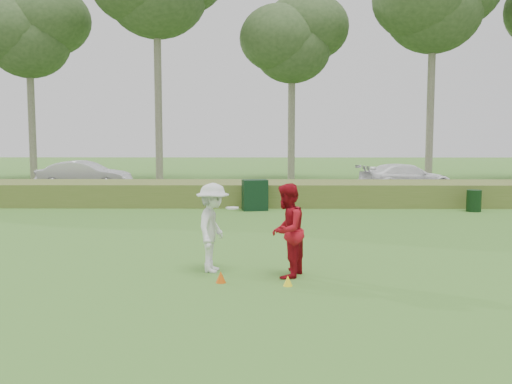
{
  "coord_description": "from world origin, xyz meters",
  "views": [
    {
      "loc": [
        0.15,
        -11.15,
        2.83
      ],
      "look_at": [
        0.0,
        4.0,
        1.3
      ],
      "focal_mm": 40.0,
      "sensor_mm": 36.0,
      "label": 1
    }
  ],
  "objects_px": {
    "player_white": "(213,228)",
    "cone_orange": "(221,277)",
    "player_red": "(287,230)",
    "cone_yellow": "(288,281)",
    "trash_bin": "(474,201)",
    "car_mid": "(85,176)",
    "utility_cabinet": "(255,195)",
    "car_right": "(406,178)"
  },
  "relations": [
    {
      "from": "player_red",
      "to": "cone_yellow",
      "type": "relative_size",
      "value": 9.5
    },
    {
      "from": "cone_orange",
      "to": "utility_cabinet",
      "type": "distance_m",
      "value": 10.53
    },
    {
      "from": "cone_yellow",
      "to": "utility_cabinet",
      "type": "relative_size",
      "value": 0.17
    },
    {
      "from": "player_red",
      "to": "car_mid",
      "type": "bearing_deg",
      "value": -130.64
    },
    {
      "from": "player_white",
      "to": "cone_orange",
      "type": "relative_size",
      "value": 8.31
    },
    {
      "from": "trash_bin",
      "to": "player_white",
      "type": "bearing_deg",
      "value": -133.35
    },
    {
      "from": "cone_yellow",
      "to": "trash_bin",
      "type": "xyz_separation_m",
      "value": [
        7.34,
        10.49,
        0.3
      ]
    },
    {
      "from": "player_red",
      "to": "player_white",
      "type": "bearing_deg",
      "value": -85.19
    },
    {
      "from": "utility_cabinet",
      "to": "trash_bin",
      "type": "xyz_separation_m",
      "value": [
        8.09,
        -0.24,
        -0.17
      ]
    },
    {
      "from": "player_white",
      "to": "cone_yellow",
      "type": "height_order",
      "value": "player_white"
    },
    {
      "from": "car_right",
      "to": "cone_yellow",
      "type": "bearing_deg",
      "value": 143.7
    },
    {
      "from": "utility_cabinet",
      "to": "car_mid",
      "type": "xyz_separation_m",
      "value": [
        -8.49,
        6.78,
        0.22
      ]
    },
    {
      "from": "cone_orange",
      "to": "car_mid",
      "type": "height_order",
      "value": "car_mid"
    },
    {
      "from": "cone_orange",
      "to": "player_white",
      "type": "bearing_deg",
      "value": 104.03
    },
    {
      "from": "utility_cabinet",
      "to": "player_white",
      "type": "bearing_deg",
      "value": -105.46
    },
    {
      "from": "car_mid",
      "to": "player_white",
      "type": "bearing_deg",
      "value": -153.71
    },
    {
      "from": "cone_yellow",
      "to": "trash_bin",
      "type": "distance_m",
      "value": 12.81
    },
    {
      "from": "cone_orange",
      "to": "car_mid",
      "type": "relative_size",
      "value": 0.05
    },
    {
      "from": "cone_orange",
      "to": "car_right",
      "type": "bearing_deg",
      "value": 65.41
    },
    {
      "from": "player_white",
      "to": "cone_yellow",
      "type": "bearing_deg",
      "value": -118.24
    },
    {
      "from": "player_red",
      "to": "car_mid",
      "type": "relative_size",
      "value": 0.42
    },
    {
      "from": "cone_yellow",
      "to": "car_mid",
      "type": "relative_size",
      "value": 0.04
    },
    {
      "from": "player_white",
      "to": "car_right",
      "type": "height_order",
      "value": "player_white"
    },
    {
      "from": "player_red",
      "to": "cone_orange",
      "type": "height_order",
      "value": "player_red"
    },
    {
      "from": "utility_cabinet",
      "to": "player_red",
      "type": "bearing_deg",
      "value": -96.68
    },
    {
      "from": "player_red",
      "to": "utility_cabinet",
      "type": "xyz_separation_m",
      "value": [
        -0.75,
        10.03,
        -0.36
      ]
    },
    {
      "from": "cone_orange",
      "to": "car_mid",
      "type": "bearing_deg",
      "value": 114.72
    },
    {
      "from": "cone_orange",
      "to": "cone_yellow",
      "type": "xyz_separation_m",
      "value": [
        1.28,
        -0.23,
        -0.01
      ]
    },
    {
      "from": "player_white",
      "to": "utility_cabinet",
      "type": "bearing_deg",
      "value": 4.09
    },
    {
      "from": "car_right",
      "to": "cone_orange",
      "type": "bearing_deg",
      "value": 139.81
    },
    {
      "from": "player_white",
      "to": "player_red",
      "type": "relative_size",
      "value": 0.98
    },
    {
      "from": "trash_bin",
      "to": "cone_yellow",
      "type": "bearing_deg",
      "value": -125.0
    },
    {
      "from": "cone_yellow",
      "to": "car_right",
      "type": "relative_size",
      "value": 0.04
    },
    {
      "from": "player_white",
      "to": "car_mid",
      "type": "height_order",
      "value": "player_white"
    },
    {
      "from": "player_white",
      "to": "cone_orange",
      "type": "height_order",
      "value": "player_white"
    },
    {
      "from": "cone_orange",
      "to": "cone_yellow",
      "type": "relative_size",
      "value": 1.12
    },
    {
      "from": "trash_bin",
      "to": "car_right",
      "type": "distance_m",
      "value": 6.85
    },
    {
      "from": "utility_cabinet",
      "to": "trash_bin",
      "type": "distance_m",
      "value": 8.1
    },
    {
      "from": "cone_yellow",
      "to": "trash_bin",
      "type": "height_order",
      "value": "trash_bin"
    },
    {
      "from": "utility_cabinet",
      "to": "trash_bin",
      "type": "relative_size",
      "value": 1.44
    },
    {
      "from": "cone_yellow",
      "to": "car_right",
      "type": "xyz_separation_m",
      "value": [
        6.53,
        17.28,
        0.64
      ]
    },
    {
      "from": "player_red",
      "to": "cone_orange",
      "type": "bearing_deg",
      "value": -49.3
    }
  ]
}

